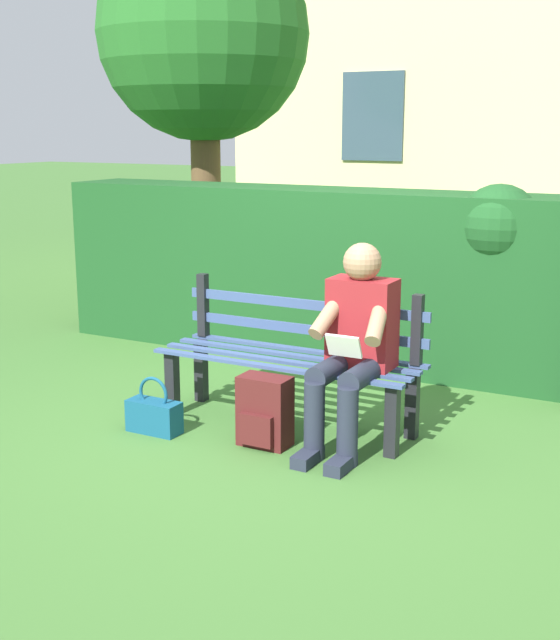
# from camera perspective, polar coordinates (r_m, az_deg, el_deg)

# --- Properties ---
(ground) EXTENTS (60.00, 60.00, 0.00)m
(ground) POSITION_cam_1_polar(r_m,az_deg,el_deg) (5.27, 0.52, -7.16)
(ground) COLOR #3D6B2D
(park_bench) EXTENTS (1.65, 0.49, 0.86)m
(park_bench) POSITION_cam_1_polar(r_m,az_deg,el_deg) (5.19, 0.85, -2.59)
(park_bench) COLOR black
(park_bench) RESTS_ON ground
(person_seated) EXTENTS (0.44, 0.73, 1.17)m
(person_seated) POSITION_cam_1_polar(r_m,az_deg,el_deg) (4.80, 5.01, -1.45)
(person_seated) COLOR maroon
(person_seated) RESTS_ON ground
(hedge_backdrop) EXTENTS (4.57, 0.71, 1.43)m
(hedge_backdrop) POSITION_cam_1_polar(r_m,az_deg,el_deg) (6.66, 3.26, 3.37)
(hedge_backdrop) COLOR #19471E
(hedge_backdrop) RESTS_ON ground
(tree) EXTENTS (2.26, 2.15, 3.81)m
(tree) POSITION_cam_1_polar(r_m,az_deg,el_deg) (9.09, -5.53, 18.29)
(tree) COLOR brown
(tree) RESTS_ON ground
(backpack) EXTENTS (0.30, 0.25, 0.41)m
(backpack) POSITION_cam_1_polar(r_m,az_deg,el_deg) (4.90, -1.05, -6.25)
(backpack) COLOR #4C1919
(backpack) RESTS_ON ground
(handbag) EXTENTS (0.33, 0.14, 0.35)m
(handbag) POSITION_cam_1_polar(r_m,az_deg,el_deg) (5.18, -8.52, -6.36)
(handbag) COLOR navy
(handbag) RESTS_ON ground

